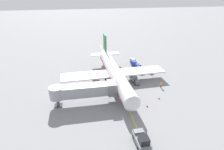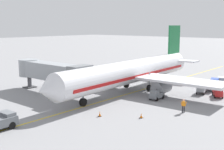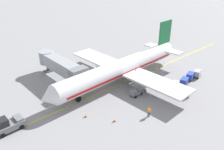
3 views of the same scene
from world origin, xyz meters
name	(u,v)px [view 1 (image 1 of 3)]	position (x,y,z in m)	size (l,w,h in m)	color
ground_plane	(117,84)	(0.00, 0.00, 0.00)	(400.00, 400.00, 0.00)	gray
gate_lead_in_line	(117,84)	(0.00, 0.00, 0.00)	(0.24, 80.00, 0.01)	gold
parked_airliner	(115,72)	(0.67, -0.86, 3.19)	(30.18, 37.30, 10.63)	silver
jet_bridge	(84,90)	(9.82, 8.28, 3.46)	(15.42, 3.50, 4.98)	#93999E
pushback_tractor	(142,140)	(0.49, 23.19, 1.10)	(2.31, 4.45, 2.40)	slate
baggage_tug_lead	(148,70)	(-11.58, -6.05, 0.71)	(2.31, 2.76, 1.62)	#B21E1E
baggage_tug_trailing	(136,82)	(-5.33, 1.17, 0.71)	(1.36, 2.54, 1.62)	slate
baggage_cart_front	(140,69)	(-8.76, -6.53, 0.95)	(1.87, 2.98, 1.58)	#4C4C51
baggage_cart_second_in_train	(138,66)	(-9.10, -9.26, 0.95)	(1.87, 2.98, 1.58)	#4C4C51
baggage_cart_third_in_train	(134,63)	(-8.53, -12.47, 0.95)	(1.87, 2.98, 1.58)	#4C4C51
baggage_cart_tail_end	(133,60)	(-8.88, -14.80, 0.95)	(1.87, 2.98, 1.58)	#4C4C51
ground_crew_wing_walker	(161,85)	(-11.34, 4.56, 0.95)	(0.69, 0.40, 1.69)	#232328
safety_cone_nose_left	(159,98)	(-8.60, 9.73, 0.29)	(0.36, 0.36, 0.59)	black
safety_cone_nose_right	(147,106)	(-4.49, 12.42, 0.29)	(0.36, 0.36, 0.59)	black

